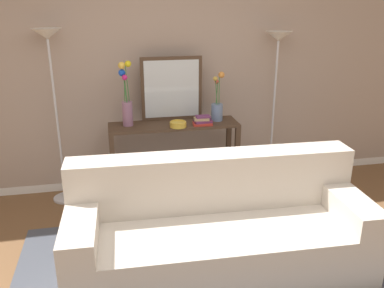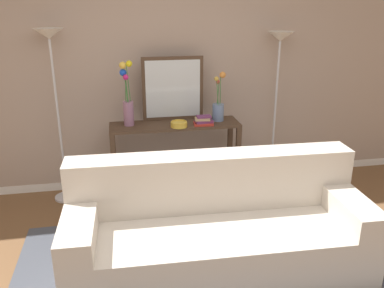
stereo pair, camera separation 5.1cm
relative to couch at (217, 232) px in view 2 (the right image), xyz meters
name	(u,v)px [view 2 (the right image)]	position (x,y,z in m)	size (l,w,h in m)	color
back_wall	(161,49)	(-0.21, 1.73, 1.21)	(12.00, 0.15, 3.05)	white
area_rug	(221,278)	(0.00, -0.16, -0.31)	(3.16, 2.01, 0.01)	#474C56
couch	(217,232)	(0.00, 0.00, 0.00)	(2.31, 0.91, 0.88)	beige
console_table	(175,146)	(-0.13, 1.31, 0.25)	(1.34, 0.37, 0.81)	#473323
floor_lamp_left	(53,69)	(-1.29, 1.44, 1.08)	(0.28, 0.28, 1.77)	silver
floor_lamp_right	(278,67)	(1.01, 1.44, 1.03)	(0.28, 0.28, 1.71)	silver
wall_mirror	(173,89)	(-0.12, 1.47, 0.83)	(0.64, 0.02, 0.66)	#473323
vase_tall_flowers	(127,101)	(-0.60, 1.35, 0.75)	(0.13, 0.11, 0.66)	gray
vase_short_flowers	(218,107)	(0.34, 1.34, 0.64)	(0.13, 0.12, 0.52)	#6B84AD
fruit_bowl	(179,124)	(-0.11, 1.20, 0.52)	(0.17, 0.17, 0.06)	gold
book_stack	(203,121)	(0.15, 1.22, 0.54)	(0.20, 0.14, 0.09)	#BC3328
book_row_under_console	(139,192)	(-0.53, 1.31, -0.26)	(0.30, 0.18, 0.13)	maroon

